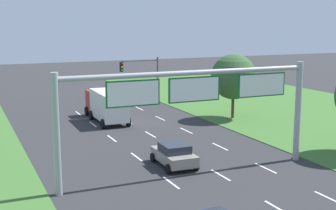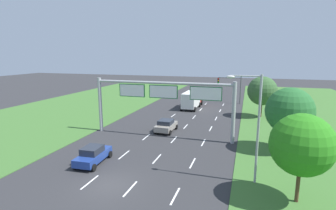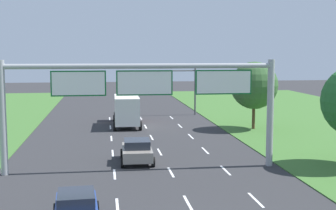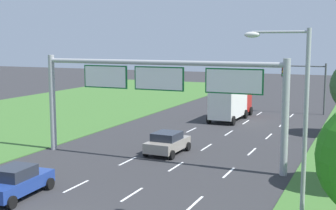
{
  "view_description": "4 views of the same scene",
  "coord_description": "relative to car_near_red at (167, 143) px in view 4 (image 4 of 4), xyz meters",
  "views": [
    {
      "loc": [
        -13.1,
        -12.84,
        9.73
      ],
      "look_at": [
        -0.11,
        16.11,
        4.04
      ],
      "focal_mm": 50.0,
      "sensor_mm": 36.0,
      "label": 1
    },
    {
      "loc": [
        9.77,
        -16.45,
        9.91
      ],
      "look_at": [
        1.13,
        11.67,
        4.21
      ],
      "focal_mm": 28.0,
      "sensor_mm": 36.0,
      "label": 2
    },
    {
      "loc": [
        -2.29,
        -16.21,
        7.51
      ],
      "look_at": [
        1.69,
        12.9,
        4.13
      ],
      "focal_mm": 50.0,
      "sensor_mm": 36.0,
      "label": 3
    },
    {
      "loc": [
        12.97,
        -14.92,
        8.01
      ],
      "look_at": [
        -0.46,
        15.79,
        3.39
      ],
      "focal_mm": 50.0,
      "sensor_mm": 36.0,
      "label": 4
    }
  ],
  "objects": [
    {
      "name": "lane_dashes_inner_left",
      "position": [
        -1.59,
        -5.97,
        -0.8
      ],
      "size": [
        0.14,
        56.4,
        0.01
      ],
      "color": "white",
      "rests_on": "ground_plane"
    },
    {
      "name": "lane_dashes_inner_right",
      "position": [
        1.91,
        -5.97,
        -0.8
      ],
      "size": [
        0.14,
        56.4,
        0.01
      ],
      "color": "white",
      "rests_on": "ground_plane"
    },
    {
      "name": "lane_dashes_slip",
      "position": [
        5.41,
        -5.97,
        -0.8
      ],
      "size": [
        0.14,
        56.4,
        0.01
      ],
      "color": "white",
      "rests_on": "ground_plane"
    },
    {
      "name": "car_near_red",
      "position": [
        0.0,
        0.0,
        0.0
      ],
      "size": [
        2.31,
        3.98,
        1.56
      ],
      "rotation": [
        0.0,
        0.0,
        -0.03
      ],
      "color": "gray",
      "rests_on": "ground_plane"
    },
    {
      "name": "car_lead_silver",
      "position": [
        -3.39,
        -11.66,
        -0.0
      ],
      "size": [
        2.26,
        4.34,
        1.61
      ],
      "rotation": [
        0.0,
        0.0,
        0.06
      ],
      "color": "navy",
      "rests_on": "ground_plane"
    },
    {
      "name": "box_truck",
      "position": [
        0.06,
        16.02,
        0.87
      ],
      "size": [
        2.8,
        7.98,
        3.08
      ],
      "rotation": [
        0.0,
        0.0,
        -0.02
      ],
      "color": "#B21E19",
      "rests_on": "ground_plane"
    },
    {
      "name": "sign_gantry",
      "position": [
        0.37,
        -2.19,
        4.17
      ],
      "size": [
        17.24,
        0.44,
        7.0
      ],
      "color": "#9EA0A5",
      "rests_on": "ground_plane"
    },
    {
      "name": "traffic_light_mast",
      "position": [
        6.59,
        23.01,
        3.06
      ],
      "size": [
        4.76,
        0.49,
        5.6
      ],
      "color": "#47494F",
      "rests_on": "ground_plane"
    },
    {
      "name": "street_lamp",
      "position": [
        10.47,
        -11.27,
        4.27
      ],
      "size": [
        2.61,
        0.32,
        8.5
      ],
      "color": "#9EA0A5",
      "rests_on": "ground_plane"
    }
  ]
}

